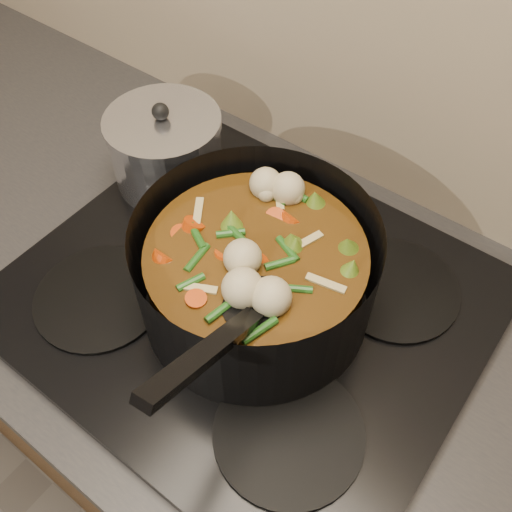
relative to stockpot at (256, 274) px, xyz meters
The scene contains 4 objects.
counter 0.54m from the stockpot, 158.67° to the left, with size 2.64×0.64×0.91m.
stovetop 0.08m from the stockpot, 158.67° to the left, with size 0.62×0.54×0.03m.
stockpot is the anchor object (origin of this frame).
saucepan 0.29m from the stockpot, 156.27° to the left, with size 0.18×0.18×0.15m.
Camera 1 is at (0.28, 1.57, 1.58)m, focal length 40.00 mm.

